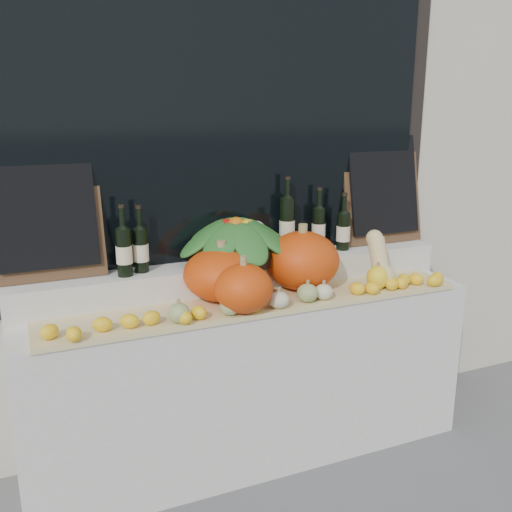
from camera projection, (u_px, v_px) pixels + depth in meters
storefront_facade at (200, 26)px, 3.16m from camera, size 7.00×0.94×4.50m
display_sill at (250, 377)px, 2.99m from camera, size 2.30×0.55×0.88m
rear_tier at (239, 275)px, 2.99m from camera, size 2.30×0.25×0.16m
straw_bedding at (260, 304)px, 2.76m from camera, size 2.10×0.32×0.02m
pumpkin_left at (222, 274)px, 2.76m from camera, size 0.44×0.44×0.25m
pumpkin_right at (302, 261)px, 2.91m from camera, size 0.47×0.47×0.30m
pumpkin_center at (244, 288)px, 2.59m from camera, size 0.35×0.35×0.23m
butternut_squash at (380, 262)px, 2.98m from camera, size 0.13×0.20×0.29m
decorative_gourds at (291, 295)px, 2.70m from camera, size 1.18×0.17×0.14m
lemon_heap at (269, 302)px, 2.66m from camera, size 2.20×0.16×0.06m
produce_bowl at (236, 239)px, 2.92m from camera, size 0.65×0.65×0.25m
wine_bottle_far_left at (124, 251)px, 2.68m from camera, size 0.08×0.08×0.34m
wine_bottle_near_left at (141, 249)px, 2.75m from camera, size 0.08×0.08×0.33m
wine_bottle_tall at (287, 226)px, 3.06m from camera, size 0.08×0.08×0.42m
wine_bottle_near_right at (319, 228)px, 3.15m from camera, size 0.08×0.08×0.35m
wine_bottle_far_right at (343, 231)px, 3.16m from camera, size 0.08×0.08×0.32m
chalkboard_left at (46, 211)px, 2.59m from camera, size 0.50×0.15×0.61m
chalkboard_right at (383, 188)px, 3.29m from camera, size 0.50×0.15×0.61m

